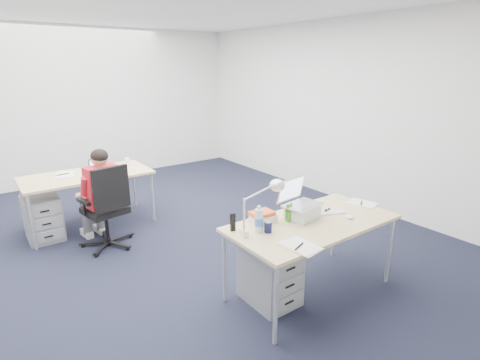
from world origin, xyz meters
name	(u,v)px	position (x,y,z in m)	size (l,w,h in m)	color
floor	(173,245)	(0.00, 0.00, 0.00)	(7.00, 7.00, 0.00)	black
room	(165,103)	(0.00, 0.00, 1.71)	(6.02, 7.02, 2.80)	silver
desk_near	(313,226)	(0.63, -1.67, 0.68)	(1.60, 0.80, 0.73)	tan
desk_far	(87,177)	(-0.62, 1.19, 0.68)	(1.60, 0.80, 0.73)	tan
office_chair	(108,224)	(-0.63, 0.43, 0.29)	(0.75, 0.75, 1.03)	black
seated_person	(99,196)	(-0.65, 0.59, 0.60)	(0.40, 0.67, 1.19)	red
drawer_pedestal_near	(270,274)	(0.22, -1.56, 0.28)	(0.40, 0.50, 0.55)	gray
drawer_pedestal_far	(43,218)	(-1.22, 1.13, 0.28)	(0.40, 0.50, 0.55)	gray
silver_laptop	(303,200)	(0.59, -1.57, 0.91)	(0.35, 0.27, 0.37)	silver
wireless_keyboard	(331,212)	(0.92, -1.63, 0.74)	(0.28, 0.12, 0.01)	white
computer_mouse	(349,217)	(0.95, -1.83, 0.74)	(0.05, 0.08, 0.03)	white
headphones	(302,211)	(0.70, -1.45, 0.75)	(0.20, 0.15, 0.03)	black
can_koozie	(268,226)	(0.14, -1.61, 0.78)	(0.06, 0.06, 0.11)	#14163F
water_bottle	(259,219)	(0.09, -1.55, 0.85)	(0.07, 0.07, 0.24)	silver
bear_figurine	(289,212)	(0.46, -1.53, 0.82)	(0.09, 0.07, 0.17)	#23761F
book_stack	(262,217)	(0.24, -1.41, 0.78)	(0.22, 0.17, 0.10)	silver
cordless_phone	(233,222)	(-0.08, -1.40, 0.81)	(0.04, 0.03, 0.16)	black
papers_left	(301,247)	(0.17, -1.98, 0.73)	(0.21, 0.30, 0.01)	#DBCE7F
papers_right	(362,204)	(1.38, -1.66, 0.73)	(0.19, 0.28, 0.01)	#DBCE7F
sunglasses	(327,211)	(0.92, -1.59, 0.74)	(0.10, 0.04, 0.02)	black
desk_lamp	(257,208)	(0.06, -1.55, 0.96)	(0.40, 0.15, 0.46)	silver
dark_laptop	(102,165)	(-0.41, 1.17, 0.83)	(0.28, 0.28, 0.21)	black
far_cup	(127,162)	(-0.01, 1.34, 0.78)	(0.07, 0.07, 0.10)	white
far_papers	(65,175)	(-0.87, 1.31, 0.73)	(0.23, 0.32, 0.01)	white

